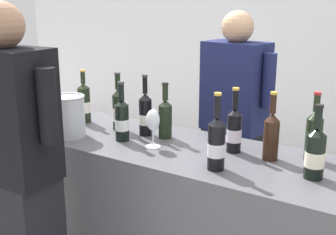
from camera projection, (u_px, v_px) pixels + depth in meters
name	position (u px, v px, depth m)	size (l,w,h in m)	color
wall_back	(314.00, 30.00, 4.28)	(8.00, 0.10, 2.80)	white
counter	(171.00, 226.00, 2.43)	(1.97, 0.65, 0.95)	#4C4C51
wine_bottle_0	(271.00, 134.00, 2.07)	(0.07, 0.07, 0.33)	black
wine_bottle_1	(145.00, 114.00, 2.45)	(0.07, 0.07, 0.35)	black
wine_bottle_2	(315.00, 153.00, 1.86)	(0.09, 0.09, 0.33)	black
wine_bottle_3	(118.00, 109.00, 2.55)	(0.07, 0.07, 0.34)	black
wine_bottle_4	(122.00, 120.00, 2.36)	(0.08, 0.08, 0.33)	black
wine_bottle_5	(84.00, 103.00, 2.71)	(0.08, 0.08, 0.33)	black
wine_bottle_6	(165.00, 117.00, 2.40)	(0.07, 0.07, 0.31)	black
wine_bottle_7	(216.00, 143.00, 1.95)	(0.08, 0.08, 0.36)	black
wine_bottle_8	(314.00, 134.00, 2.06)	(0.08, 0.08, 0.33)	black
wine_bottle_9	(234.00, 130.00, 2.18)	(0.07, 0.07, 0.33)	black
wine_glass	(153.00, 122.00, 2.25)	(0.08, 0.08, 0.20)	silver
ice_bucket	(68.00, 116.00, 2.43)	(0.19, 0.19, 0.24)	silver
person_server	(233.00, 139.00, 2.90)	(0.55, 0.30, 1.63)	black
person_guest	(17.00, 193.00, 2.01)	(0.56, 0.26, 1.70)	black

